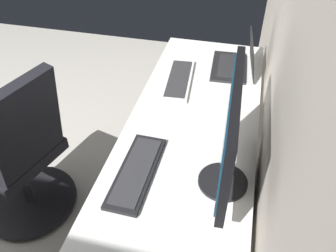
{
  "coord_description": "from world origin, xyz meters",
  "views": [
    {
      "loc": [
        0.81,
        2.06,
        1.8
      ],
      "look_at": [
        -0.16,
        1.83,
        0.95
      ],
      "focal_mm": 36.58,
      "sensor_mm": 36.0,
      "label": 1
    }
  ],
  "objects_px": {
    "keyboard_spare": "(137,171)",
    "office_chair": "(22,159)",
    "keyboard_main": "(179,79)",
    "drawer_pedestal": "(185,212)",
    "laptop_leftmost": "(238,62)",
    "monitor_primary": "(230,134)"
  },
  "relations": [
    {
      "from": "drawer_pedestal",
      "to": "monitor_primary",
      "type": "height_order",
      "value": "monitor_primary"
    },
    {
      "from": "office_chair",
      "to": "keyboard_main",
      "type": "bearing_deg",
      "value": 125.83
    },
    {
      "from": "laptop_leftmost",
      "to": "office_chair",
      "type": "height_order",
      "value": "office_chair"
    },
    {
      "from": "keyboard_main",
      "to": "office_chair",
      "type": "bearing_deg",
      "value": -54.17
    },
    {
      "from": "keyboard_spare",
      "to": "office_chair",
      "type": "distance_m",
      "value": 0.8
    },
    {
      "from": "laptop_leftmost",
      "to": "office_chair",
      "type": "relative_size",
      "value": 0.37
    },
    {
      "from": "monitor_primary",
      "to": "laptop_leftmost",
      "type": "relative_size",
      "value": 1.62
    },
    {
      "from": "keyboard_main",
      "to": "keyboard_spare",
      "type": "height_order",
      "value": "same"
    },
    {
      "from": "keyboard_spare",
      "to": "office_chair",
      "type": "xyz_separation_m",
      "value": [
        -0.18,
        -0.73,
        -0.28
      ]
    },
    {
      "from": "laptop_leftmost",
      "to": "keyboard_main",
      "type": "distance_m",
      "value": 0.38
    },
    {
      "from": "monitor_primary",
      "to": "keyboard_main",
      "type": "relative_size",
      "value": 1.34
    },
    {
      "from": "keyboard_spare",
      "to": "drawer_pedestal",
      "type": "bearing_deg",
      "value": 122.46
    },
    {
      "from": "monitor_primary",
      "to": "keyboard_spare",
      "type": "height_order",
      "value": "monitor_primary"
    },
    {
      "from": "keyboard_spare",
      "to": "office_chair",
      "type": "height_order",
      "value": "office_chair"
    },
    {
      "from": "monitor_primary",
      "to": "drawer_pedestal",
      "type": "bearing_deg",
      "value": -119.91
    },
    {
      "from": "monitor_primary",
      "to": "keyboard_main",
      "type": "distance_m",
      "value": 0.8
    },
    {
      "from": "keyboard_main",
      "to": "office_chair",
      "type": "height_order",
      "value": "office_chair"
    },
    {
      "from": "monitor_primary",
      "to": "laptop_leftmost",
      "type": "xyz_separation_m",
      "value": [
        -0.9,
        -0.02,
        -0.22
      ]
    },
    {
      "from": "drawer_pedestal",
      "to": "keyboard_spare",
      "type": "height_order",
      "value": "keyboard_spare"
    },
    {
      "from": "drawer_pedestal",
      "to": "laptop_leftmost",
      "type": "distance_m",
      "value": 0.93
    },
    {
      "from": "monitor_primary",
      "to": "keyboard_spare",
      "type": "bearing_deg",
      "value": -84.75
    },
    {
      "from": "drawer_pedestal",
      "to": "laptop_leftmost",
      "type": "height_order",
      "value": "laptop_leftmost"
    }
  ]
}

